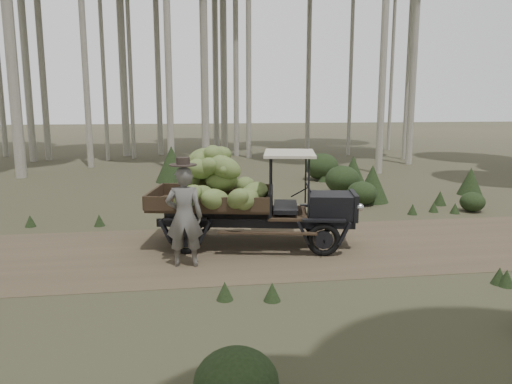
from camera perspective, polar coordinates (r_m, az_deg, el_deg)
The scene contains 5 objects.
ground at distance 10.52m, azimuth 0.50°, elevation -6.61°, with size 120.00×120.00×0.00m, color #473D2B.
dirt_track at distance 10.52m, azimuth 0.50°, elevation -6.59°, with size 70.00×4.00×0.01m, color brown.
banana_truck at distance 10.50m, azimuth -2.54°, elevation 0.56°, with size 4.60×2.44×2.26m.
farmer at distance 9.37m, azimuth -8.20°, elevation -2.67°, with size 0.72×0.54×2.06m.
undergrowth at distance 11.19m, azimuth 7.20°, elevation -2.83°, with size 21.85×24.20×1.39m.
Camera 1 is at (-1.55, -9.94, 3.07)m, focal length 35.00 mm.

